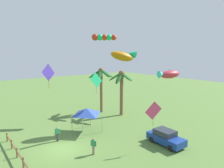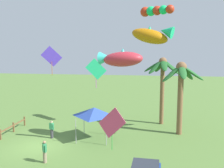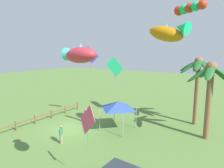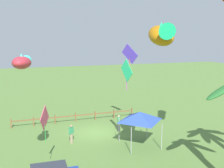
% 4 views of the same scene
% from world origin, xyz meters
% --- Properties ---
extents(ground_plane, '(120.00, 120.00, 0.00)m').
position_xyz_m(ground_plane, '(0.00, 0.00, 0.00)').
color(ground_plane, '#567A38').
extents(palm_tree_0, '(4.08, 3.95, 6.77)m').
position_xyz_m(palm_tree_0, '(-5.01, 11.68, 4.96)').
color(palm_tree_0, brown).
rests_on(palm_tree_0, ground).
extents(palm_tree_1, '(4.35, 4.04, 7.07)m').
position_xyz_m(palm_tree_1, '(-8.13, 10.17, 5.48)').
color(palm_tree_1, brown).
rests_on(palm_tree_1, ground).
extents(spectator_0, '(0.46, 0.41, 1.59)m').
position_xyz_m(spectator_0, '(2.67, 1.76, 0.81)').
color(spectator_0, gray).
rests_on(spectator_0, ground).
extents(spectator_1, '(0.36, 0.51, 1.59)m').
position_xyz_m(spectator_1, '(-2.11, 0.32, 0.81)').
color(spectator_1, '#38383D').
rests_on(spectator_1, ground).
extents(festival_tent, '(2.86, 2.86, 2.85)m').
position_xyz_m(festival_tent, '(-2.49, 4.13, 2.47)').
color(festival_tent, '#9E9EA3').
rests_on(festival_tent, ground).
extents(kite_diamond_0, '(0.92, 1.70, 2.64)m').
position_xyz_m(kite_diamond_0, '(-3.25, 0.05, 7.21)').
color(kite_diamond_0, '#593AD7').
extents(kite_tube_1, '(2.24, 3.12, 0.94)m').
position_xyz_m(kite_tube_1, '(-6.26, 9.26, 11.48)').
color(kite_tube_1, red).
extents(kite_fish_2, '(2.39, 3.65, 1.74)m').
position_xyz_m(kite_fish_2, '(-1.55, 8.96, 8.94)').
color(kite_fish_2, '#BA6F0A').
extents(kite_diamond_3, '(0.69, 1.62, 2.42)m').
position_xyz_m(kite_diamond_3, '(5.23, 6.90, 3.83)').
color(kite_diamond_3, '#DC416D').
extents(kite_fish_4, '(1.43, 2.35, 0.93)m').
position_xyz_m(kite_fish_4, '(6.38, 7.48, 7.38)').
color(kite_fish_4, '#B92B37').
extents(kite_diamond_5, '(0.27, 1.69, 2.38)m').
position_xyz_m(kite_diamond_5, '(-1.10, 4.62, 6.27)').
color(kite_diamond_5, '#26D486').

